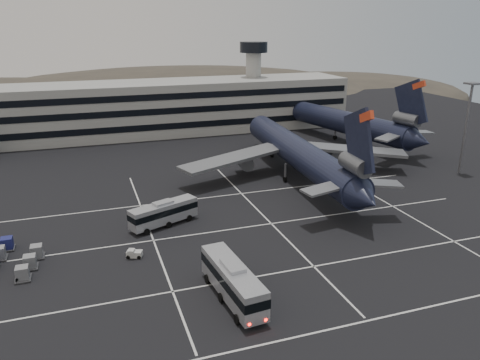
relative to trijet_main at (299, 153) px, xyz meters
name	(u,v)px	position (x,y,z in m)	size (l,w,h in m)	color
ground	(202,246)	(-25.32, -22.57, -5.25)	(260.00, 260.00, 0.00)	black
lane_markings	(207,243)	(-24.38, -21.84, -5.24)	(90.00, 55.62, 0.01)	silver
terminal	(124,110)	(-28.27, 48.58, 1.68)	(125.00, 26.00, 24.00)	gray
hills	(151,112)	(-7.33, 147.43, -17.32)	(352.00, 180.00, 44.00)	#38332B
lightpole_right	(468,116)	(32.68, -7.57, 6.57)	(2.40, 2.40, 18.28)	slate
trijet_main	(299,153)	(0.00, 0.00, 0.00)	(47.35, 57.68, 18.08)	black
trijet_far	(339,120)	(23.49, 25.26, 0.18)	(20.81, 57.34, 18.08)	black
bus_near	(233,280)	(-25.25, -36.23, -2.84)	(4.08, 12.70, 4.41)	#989AA0
bus_far	(164,212)	(-28.93, -13.81, -3.15)	(11.02, 6.51, 3.84)	#989AA0
tug_b	(135,253)	(-34.36, -22.81, -4.69)	(2.25, 1.84, 1.26)	beige
uld_cluster	(10,260)	(-49.56, -20.10, -4.40)	(8.02, 11.69, 1.74)	#2D2D30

